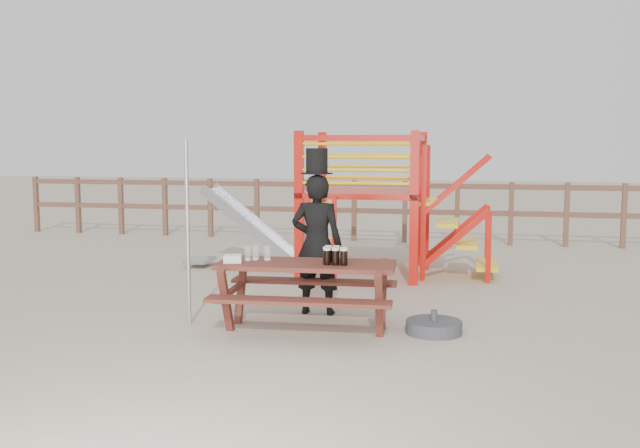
{
  "coord_description": "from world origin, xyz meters",
  "views": [
    {
      "loc": [
        1.73,
        -6.82,
        1.94
      ],
      "look_at": [
        0.12,
        0.8,
        1.04
      ],
      "focal_mm": 40.0,
      "sensor_mm": 36.0,
      "label": 1
    }
  ],
  "objects": [
    {
      "name": "ground",
      "position": [
        0.0,
        0.0,
        0.0
      ],
      "size": [
        60.0,
        60.0,
        0.0
      ],
      "primitive_type": "plane",
      "color": "tan",
      "rests_on": "ground"
    },
    {
      "name": "empty_glasses",
      "position": [
        -0.45,
        0.28,
        0.78
      ],
      "size": [
        0.27,
        0.13,
        0.15
      ],
      "color": "silver",
      "rests_on": "picnic_table"
    },
    {
      "name": "man_with_hat",
      "position": [
        0.05,
        0.94,
        0.84
      ],
      "size": [
        0.59,
        0.39,
        1.88
      ],
      "rotation": [
        0.0,
        0.0,
        3.17
      ],
      "color": "black",
      "rests_on": "ground"
    },
    {
      "name": "back_fence",
      "position": [
        0.0,
        7.0,
        0.74
      ],
      "size": [
        15.09,
        0.09,
        1.2
      ],
      "color": "brown",
      "rests_on": "ground"
    },
    {
      "name": "picnic_table",
      "position": [
        0.1,
        0.23,
        0.45
      ],
      "size": [
        1.89,
        1.36,
        0.71
      ],
      "rotation": [
        0.0,
        0.0,
        0.06
      ],
      "color": "maroon",
      "rests_on": "ground"
    },
    {
      "name": "playground_fort",
      "position": [
        0.12,
        3.58,
        1.07
      ],
      "size": [
        4.71,
        1.84,
        2.1
      ],
      "color": "red",
      "rests_on": "ground"
    },
    {
      "name": "paper_bag",
      "position": [
        -0.65,
        0.08,
        0.75
      ],
      "size": [
        0.21,
        0.18,
        0.08
      ],
      "primitive_type": "cube",
      "rotation": [
        0.0,
        0.0,
        0.23
      ],
      "color": "white",
      "rests_on": "picnic_table"
    },
    {
      "name": "metal_pole",
      "position": [
        -1.19,
        0.2,
        0.99
      ],
      "size": [
        0.04,
        0.04,
        1.97
      ],
      "primitive_type": "cylinder",
      "color": "#B2B2B7",
      "rests_on": "ground"
    },
    {
      "name": "parasol_base",
      "position": [
        1.4,
        0.36,
        0.07
      ],
      "size": [
        0.57,
        0.57,
        0.24
      ],
      "color": "#3C3C42",
      "rests_on": "ground"
    },
    {
      "name": "stout_pints",
      "position": [
        0.4,
        0.22,
        0.79
      ],
      "size": [
        0.27,
        0.25,
        0.17
      ],
      "color": "black",
      "rests_on": "picnic_table"
    }
  ]
}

